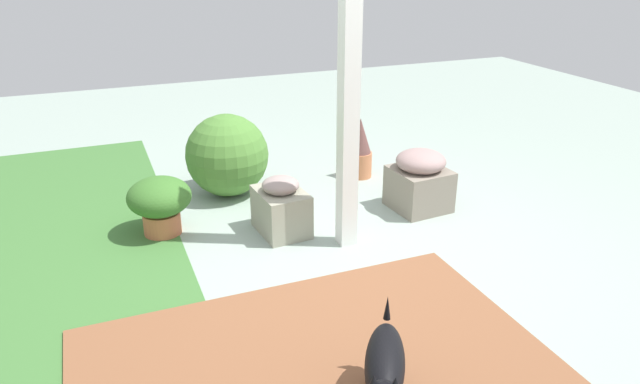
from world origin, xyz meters
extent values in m
plane|color=#94A69B|center=(0.00, 0.00, 0.00)|extent=(12.00, 12.00, 0.00)
cube|color=brown|center=(-1.11, 0.60, 0.01)|extent=(1.80, 2.40, 0.02)
cube|color=white|center=(0.18, -0.10, 1.19)|extent=(0.12, 0.12, 2.38)
cube|color=gray|center=(0.52, -0.90, 0.17)|extent=(0.46, 0.45, 0.34)
ellipsoid|color=gray|center=(0.52, -0.90, 0.41)|extent=(0.40, 0.40, 0.18)
cube|color=gray|center=(0.52, 0.27, 0.17)|extent=(0.46, 0.36, 0.33)
ellipsoid|color=gray|center=(0.52, 0.27, 0.38)|extent=(0.27, 0.27, 0.12)
sphere|color=#4B7F33|center=(1.39, 0.46, 0.35)|extent=(0.70, 0.70, 0.70)
cylinder|color=#C8764D|center=(1.34, -0.76, 0.12)|extent=(0.23, 0.23, 0.23)
cone|color=brown|center=(1.34, -0.76, 0.40)|extent=(0.20, 0.20, 0.32)
cylinder|color=#C76A46|center=(0.84, 1.10, 0.08)|extent=(0.28, 0.28, 0.17)
ellipsoid|color=#3A6E2A|center=(0.84, 1.10, 0.30)|extent=(0.47, 0.47, 0.28)
ellipsoid|color=black|center=(-1.39, 0.42, 0.26)|extent=(0.56, 0.42, 0.20)
cone|color=black|center=(-1.69, 0.54, 0.43)|extent=(0.05, 0.05, 0.06)
cone|color=black|center=(-1.65, 0.61, 0.43)|extent=(0.05, 0.05, 0.06)
cylinder|color=black|center=(-1.28, 0.28, 0.08)|extent=(0.05, 0.05, 0.16)
cylinder|color=black|center=(-1.21, 0.39, 0.08)|extent=(0.05, 0.05, 0.16)
cone|color=black|center=(-1.17, 0.29, 0.39)|extent=(0.04, 0.04, 0.13)
camera|label=1|loc=(-3.26, 1.48, 2.00)|focal=33.02mm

